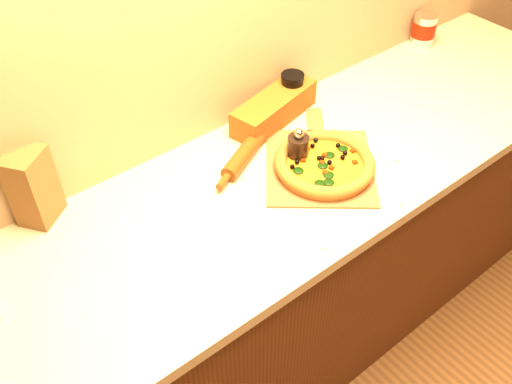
# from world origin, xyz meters

# --- Properties ---
(cabinet) EXTENTS (2.80, 0.65, 0.86)m
(cabinet) POSITION_xyz_m (0.00, 1.43, 0.43)
(cabinet) COLOR #44230E
(cabinet) RESTS_ON ground
(countertop) EXTENTS (2.84, 0.68, 0.04)m
(countertop) POSITION_xyz_m (0.00, 1.43, 0.88)
(countertop) COLOR #BEB495
(countertop) RESTS_ON cabinet
(pizza_peel) EXTENTS (0.49, 0.50, 0.01)m
(pizza_peel) POSITION_xyz_m (0.18, 1.40, 0.90)
(pizza_peel) COLOR brown
(pizza_peel) RESTS_ON countertop
(pizza) EXTENTS (0.31, 0.31, 0.04)m
(pizza) POSITION_xyz_m (0.17, 1.37, 0.93)
(pizza) COLOR #B0702C
(pizza) RESTS_ON pizza_peel
(pepper_grinder) EXTENTS (0.07, 0.07, 0.13)m
(pepper_grinder) POSITION_xyz_m (0.13, 1.45, 0.95)
(pepper_grinder) COLOR black
(pepper_grinder) RESTS_ON countertop
(rolling_pin) EXTENTS (0.35, 0.19, 0.05)m
(rolling_pin) POSITION_xyz_m (0.02, 1.57, 0.93)
(rolling_pin) COLOR #613810
(rolling_pin) RESTS_ON countertop
(coffee_canister) EXTENTS (0.10, 0.10, 0.13)m
(coffee_canister) POSITION_xyz_m (1.02, 1.69, 0.97)
(coffee_canister) COLOR silver
(coffee_canister) RESTS_ON countertop
(bread_bag) EXTENTS (0.36, 0.18, 0.09)m
(bread_bag) POSITION_xyz_m (0.22, 1.67, 0.95)
(bread_bag) COLOR brown
(bread_bag) RESTS_ON countertop
(paper_bag) EXTENTS (0.14, 0.14, 0.23)m
(paper_bag) POSITION_xyz_m (-0.59, 1.73, 1.01)
(paper_bag) COLOR brown
(paper_bag) RESTS_ON countertop
(dark_jar) EXTENTS (0.08, 0.08, 0.13)m
(dark_jar) POSITION_xyz_m (0.32, 1.70, 0.96)
(dark_jar) COLOR black
(dark_jar) RESTS_ON countertop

